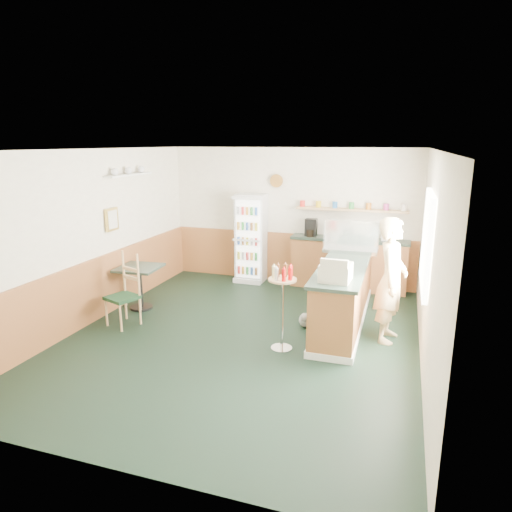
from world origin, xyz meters
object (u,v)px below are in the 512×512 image
at_px(display_case, 352,237).
at_px(cafe_table, 140,279).
at_px(condiment_stand, 282,295).
at_px(cash_register, 336,272).
at_px(drinks_fridge, 251,238).
at_px(shopkeeper, 391,280).
at_px(cafe_chair, 125,287).

distance_m(display_case, cafe_table, 3.66).
bearing_deg(condiment_stand, cafe_table, 163.70).
xyz_separation_m(cash_register, condiment_stand, (-0.68, -0.18, -0.34)).
relative_size(drinks_fridge, shopkeeper, 0.99).
bearing_deg(drinks_fridge, display_case, -25.72).
distance_m(drinks_fridge, condiment_stand, 3.29).
bearing_deg(display_case, cafe_chair, -151.49).
bearing_deg(cafe_table, drinks_fridge, 59.39).
xyz_separation_m(cash_register, cafe_chair, (-3.26, -0.02, -0.53)).
xyz_separation_m(drinks_fridge, condiment_stand, (1.45, -2.95, -0.11)).
height_order(drinks_fridge, display_case, drinks_fridge).
xyz_separation_m(cafe_table, cafe_chair, (0.14, -0.64, 0.07)).
height_order(display_case, cafe_chair, display_case).
bearing_deg(drinks_fridge, cash_register, -52.52).
bearing_deg(drinks_fridge, shopkeeper, -37.39).
bearing_deg(cafe_table, shopkeeper, -0.10).
xyz_separation_m(condiment_stand, cafe_chair, (-2.58, 0.15, -0.19)).
bearing_deg(shopkeeper, display_case, 37.90).
height_order(condiment_stand, cafe_chair, condiment_stand).
xyz_separation_m(display_case, shopkeeper, (0.70, -1.14, -0.36)).
distance_m(shopkeeper, cafe_chair, 4.02).
height_order(drinks_fridge, cafe_table, drinks_fridge).
xyz_separation_m(drinks_fridge, display_case, (2.13, -1.02, 0.37)).
height_order(shopkeeper, cafe_chair, shopkeeper).
relative_size(cafe_table, cafe_chair, 0.65).
height_order(cash_register, shopkeeper, shopkeeper).
bearing_deg(shopkeeper, cash_register, 137.45).
height_order(display_case, shopkeeper, shopkeeper).
distance_m(display_case, cafe_chair, 3.77).
distance_m(condiment_stand, cafe_chair, 2.59).
bearing_deg(shopkeeper, condiment_stand, 125.99).
bearing_deg(display_case, cash_register, -90.00).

